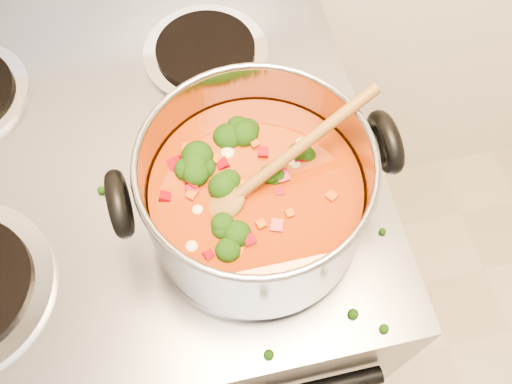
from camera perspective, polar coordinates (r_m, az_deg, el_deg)
electric_range at (r=1.22m, az=-10.48°, el=-7.46°), size 0.76×0.69×1.08m
stockpot at (r=0.67m, az=0.04°, el=-0.24°), size 0.32×0.27×0.16m
wooden_spoon at (r=0.64m, az=0.55°, el=1.51°), size 0.23×0.10×0.10m
cooktop_crumbs at (r=0.71m, az=7.72°, el=-10.86°), size 0.31×0.19×0.01m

